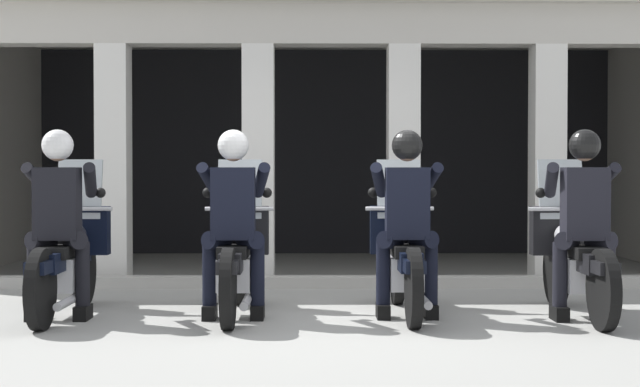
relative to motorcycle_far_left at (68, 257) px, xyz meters
name	(u,v)px	position (x,y,z in m)	size (l,w,h in m)	color
ground_plane	(318,278)	(2.18, 2.81, -0.50)	(80.00, 80.00, 0.00)	#999993
station_building	(327,113)	(2.32, 4.55, 1.52)	(9.17, 4.44, 3.24)	black
kerb_strip	(332,282)	(2.32, 1.89, -0.44)	(8.67, 0.24, 0.12)	#B7B5AD
motorcycle_far_left	(68,257)	(0.00, 0.00, 0.00)	(0.62, 2.04, 1.35)	black
police_officer_far_left	(58,207)	(0.00, -0.28, 0.44)	(0.63, 0.61, 1.58)	black
motorcycle_center_left	(236,256)	(1.45, 0.02, 0.00)	(0.62, 2.04, 1.35)	black
police_officer_center_left	(233,207)	(1.45, -0.27, 0.44)	(0.63, 0.61, 1.58)	black
motorcycle_center_right	(404,256)	(2.91, 0.05, 0.00)	(0.62, 2.04, 1.35)	black
police_officer_center_right	(407,207)	(2.91, -0.23, 0.44)	(0.63, 0.61, 1.58)	black
motorcycle_far_right	(574,257)	(4.36, -0.08, 0.00)	(0.62, 2.04, 1.35)	black
police_officer_far_right	(584,207)	(4.36, -0.36, 0.44)	(0.63, 0.61, 1.58)	black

